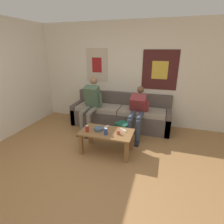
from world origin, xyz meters
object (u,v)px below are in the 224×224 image
(person_seated_adult, at_px, (91,102))
(drink_can_red, at_px, (87,129))
(coffee_table, at_px, (107,136))
(drink_can_blue, at_px, (106,131))
(backpack, at_px, (123,132))
(person_seated_teen, at_px, (137,110))
(ceramic_bowl, at_px, (99,129))
(game_controller_near_right, at_px, (124,130))
(couch, at_px, (120,115))
(pillar_candle, at_px, (118,132))
(game_controller_near_left, at_px, (106,127))

(person_seated_adult, bearing_deg, drink_can_red, -70.58)
(coffee_table, bearing_deg, drink_can_blue, -76.37)
(backpack, bearing_deg, person_seated_teen, 54.15)
(ceramic_bowl, bearing_deg, game_controller_near_right, 16.10)
(coffee_table, xyz_separation_m, drink_can_red, (-0.35, -0.11, 0.15))
(couch, relative_size, pillar_candle, 29.63)
(person_seated_teen, bearing_deg, game_controller_near_right, -99.44)
(person_seated_teen, distance_m, game_controller_near_left, 0.91)
(drink_can_red, xyz_separation_m, game_controller_near_right, (0.65, 0.25, -0.05))
(person_seated_teen, bearing_deg, pillar_candle, -101.03)
(backpack, relative_size, drink_can_blue, 3.15)
(backpack, bearing_deg, couch, 108.57)
(backpack, height_order, drink_can_red, drink_can_red)
(person_seated_teen, bearing_deg, backpack, -125.85)
(drink_can_blue, bearing_deg, ceramic_bowl, 147.24)
(coffee_table, xyz_separation_m, person_seated_teen, (0.43, 0.91, 0.26))
(couch, bearing_deg, pillar_candle, -77.15)
(backpack, height_order, game_controller_near_left, game_controller_near_left)
(drink_can_red, bearing_deg, game_controller_near_left, 44.22)
(couch, xyz_separation_m, coffee_table, (0.06, -1.27, 0.05))
(backpack, relative_size, pillar_candle, 4.66)
(couch, bearing_deg, coffee_table, -87.30)
(pillar_candle, xyz_separation_m, drink_can_blue, (-0.21, -0.08, 0.03))
(game_controller_near_right, bearing_deg, drink_can_blue, -136.47)
(couch, bearing_deg, game_controller_near_left, -90.24)
(person_seated_teen, distance_m, drink_can_red, 1.29)
(ceramic_bowl, relative_size, game_controller_near_right, 1.34)
(coffee_table, xyz_separation_m, game_controller_near_right, (0.30, 0.13, 0.10))
(drink_can_red, distance_m, game_controller_near_left, 0.40)
(coffee_table, relative_size, drink_can_red, 8.01)
(pillar_candle, relative_size, drink_can_red, 0.68)
(ceramic_bowl, xyz_separation_m, drink_can_blue, (0.19, -0.12, 0.03))
(drink_can_blue, bearing_deg, pillar_candle, 20.04)
(drink_can_blue, height_order, game_controller_near_right, drink_can_blue)
(coffee_table, bearing_deg, game_controller_near_right, 24.24)
(person_seated_adult, distance_m, game_controller_near_right, 1.30)
(person_seated_teen, distance_m, drink_can_blue, 1.11)
(game_controller_near_left, bearing_deg, ceramic_bowl, -120.72)
(backpack, distance_m, drink_can_red, 0.91)
(couch, distance_m, ceramic_bowl, 1.29)
(person_seated_adult, height_order, backpack, person_seated_adult)
(pillar_candle, xyz_separation_m, game_controller_near_left, (-0.30, 0.21, -0.02))
(person_seated_teen, height_order, game_controller_near_left, person_seated_teen)
(pillar_candle, xyz_separation_m, game_controller_near_right, (0.06, 0.18, -0.02))
(coffee_table, xyz_separation_m, drink_can_blue, (0.03, -0.12, 0.15))
(person_seated_adult, bearing_deg, couch, 28.77)
(game_controller_near_right, bearing_deg, backpack, 105.52)
(person_seated_adult, bearing_deg, ceramic_bowl, -58.92)
(game_controller_near_left, xyz_separation_m, game_controller_near_right, (0.36, -0.03, 0.00))
(person_seated_adult, height_order, drink_can_blue, person_seated_adult)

